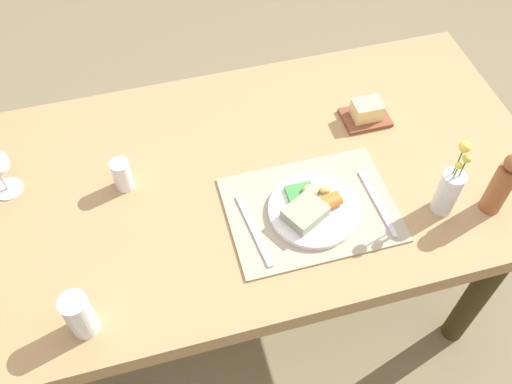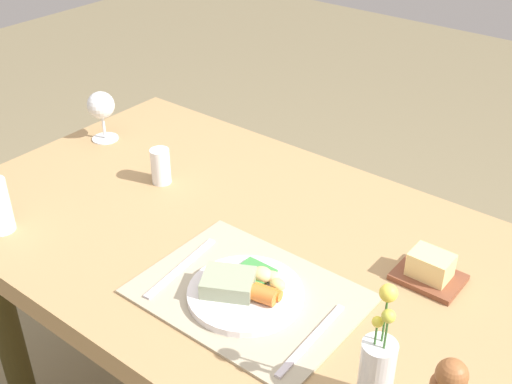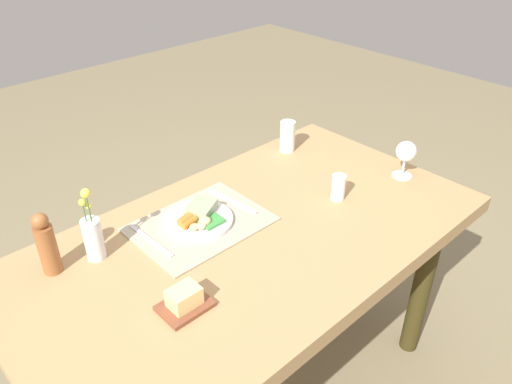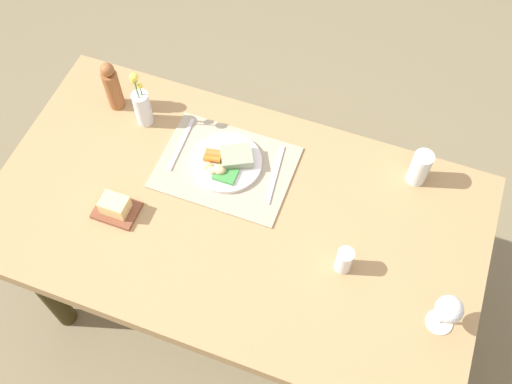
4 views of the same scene
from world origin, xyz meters
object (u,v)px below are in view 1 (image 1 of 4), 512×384
Objects in this scene: salt_shaker at (122,175)px; dining_table at (262,195)px; water_tumbler at (80,317)px; flower_vase at (449,189)px; dinner_plate at (312,208)px; fork at (254,230)px; pepper_mill at (502,185)px; butter_dish at (366,113)px; knife at (377,203)px.

dining_table is at bearing -8.50° from salt_shaker.
flower_vase is at bearing 5.62° from water_tumbler.
dinner_plate reaches higher than dining_table.
dinner_plate is at bearing -25.49° from salt_shaker.
fork is 0.48m from flower_vase.
fork is 1.13× the size of pepper_mill.
pepper_mill reaches higher than dinner_plate.
dinner_plate is 0.37m from butter_dish.
knife reaches higher than dining_table.
flower_vase reaches higher than pepper_mill.
dinner_plate is 1.05× the size of knife.
flower_vase is 0.89m from water_tumbler.
dining_table is at bearing 32.96° from water_tumbler.
pepper_mill is at bearing -18.74° from knife.
dining_table is 0.32m from knife.
flower_vase is at bearing -20.26° from salt_shaker.
dining_table is 0.21m from dinner_plate.
water_tumbler is at bearing -109.66° from salt_shaker.
water_tumbler is at bearing -152.52° from butter_dish.
dinner_plate is 0.15m from fork.
pepper_mill reaches higher than dining_table.
dinner_plate reaches higher than knife.
water_tumbler reaches higher than fork.
salt_shaker is (-0.35, 0.05, 0.14)m from dining_table.
fork is 0.36m from salt_shaker.
dinner_plate is 1.03× the size of fork.
water_tumbler is (-1.00, -0.06, -0.04)m from pepper_mill.
dining_table is at bearing 142.85° from knife.
dinner_plate is 1.15× the size of pepper_mill.
knife is (0.25, -0.18, 0.10)m from dining_table.
fork is 2.41× the size of salt_shaker.
water_tumbler is at bearing -164.52° from dinner_plate.
knife is 2.35× the size of salt_shaker.
flower_vase is at bearing -78.90° from butter_dish.
water_tumbler is (-0.13, -0.36, 0.01)m from salt_shaker.
dinner_plate is (0.08, -0.16, 0.12)m from dining_table.
pepper_mill is 0.92m from salt_shaker.
knife is at bearing -106.33° from butter_dish.
flower_vase reaches higher than dinner_plate.
fork is at bearing 18.91° from water_tumbler.
dinner_plate is 1.72× the size of butter_dish.
fork is at bearing 173.38° from flower_vase.
flower_vase is (0.07, -0.34, 0.05)m from butter_dish.
pepper_mill is (0.52, -0.25, 0.19)m from dining_table.
dining_table is at bearing 153.89° from pepper_mill.
flower_vase is 0.80m from salt_shaker.
knife is 0.29m from pepper_mill.
salt_shaker reaches higher than knife.
water_tumbler reaches higher than dinner_plate.
pepper_mill reaches higher than knife.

